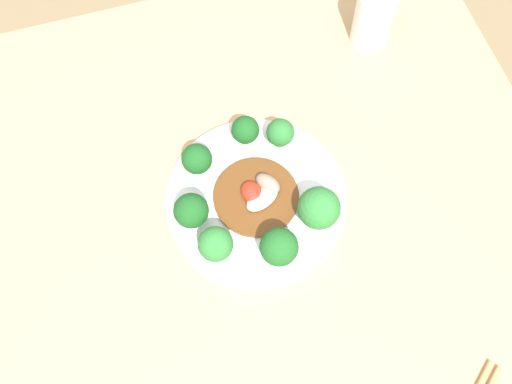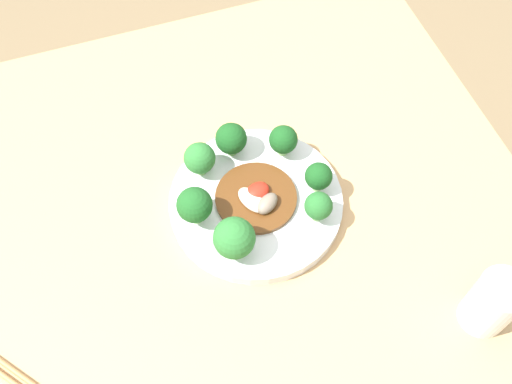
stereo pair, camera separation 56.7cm
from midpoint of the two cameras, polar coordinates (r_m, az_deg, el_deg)
ground_plane at (r=1.53m, az=-8.20°, el=-18.55°), size 8.00×8.00×0.00m
table at (r=1.19m, az=-10.52°, el=-16.75°), size 0.93×0.89×0.71m
plate at (r=0.85m, az=-16.08°, el=-10.93°), size 0.26×0.26×0.02m
broccoli_west at (r=0.78m, az=-15.56°, el=-16.54°), size 0.05×0.05×0.07m
broccoli_north at (r=0.83m, az=-23.20°, el=-12.13°), size 0.05×0.05×0.06m
broccoli_east at (r=0.84m, az=-17.35°, el=-4.02°), size 0.04×0.04×0.05m
broccoli_southwest at (r=0.77m, az=-11.06°, el=-12.74°), size 0.06×0.06×0.07m
broccoli_southeast at (r=0.82m, az=-13.76°, el=-4.33°), size 0.04×0.04×0.06m
broccoli_northeast at (r=0.85m, az=-22.01°, el=-6.88°), size 0.04×0.04×0.06m
broccoli_northwest at (r=0.81m, az=-21.43°, el=-15.64°), size 0.05×0.05×0.06m
stirfry_center at (r=0.83m, az=-16.20°, el=-10.55°), size 0.12×0.12×0.03m
drinking_glass at (r=0.90m, az=-2.65°, el=8.51°), size 0.06×0.06×0.10m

